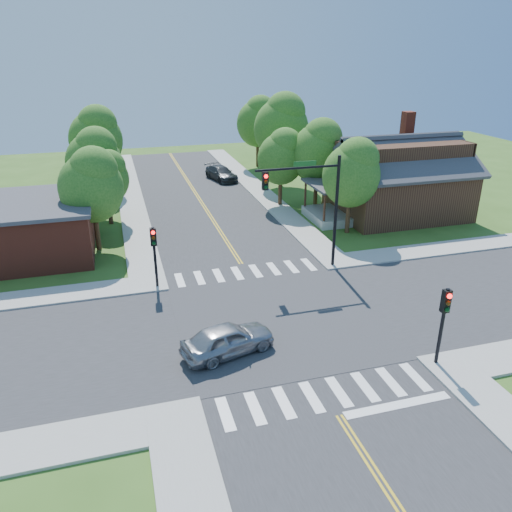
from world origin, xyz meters
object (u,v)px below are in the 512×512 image
object	(u,v)px
signal_pole_se	(444,313)
car_silver	(228,340)
signal_mast_ne	(311,196)
signal_pole_nw	(154,246)
car_dgrey	(221,174)
house_ne	(398,175)

from	to	relation	value
signal_pole_se	car_silver	xyz separation A→B (m)	(-8.74, 3.45, -1.92)
signal_mast_ne	signal_pole_nw	size ratio (longest dim) A/B	1.89
signal_mast_ne	car_dgrey	xyz separation A→B (m)	(-0.41, 23.76, -4.14)
signal_mast_ne	car_dgrey	size ratio (longest dim) A/B	1.38
signal_mast_ne	signal_pole_se	distance (m)	11.55
signal_mast_ne	car_silver	size ratio (longest dim) A/B	1.54
signal_mast_ne	house_ne	xyz separation A→B (m)	(11.19, 8.65, -1.52)
signal_pole_se	signal_pole_nw	size ratio (longest dim) A/B	1.00
car_silver	house_ne	bearing A→B (deg)	-63.18
signal_mast_ne	car_silver	world-z (taller)	signal_mast_ne
signal_pole_nw	car_silver	xyz separation A→B (m)	(2.46, -7.75, -1.92)
signal_pole_se	signal_pole_nw	world-z (taller)	same
signal_pole_se	signal_pole_nw	distance (m)	15.84
signal_mast_ne	signal_pole_nw	world-z (taller)	signal_mast_ne
house_ne	car_dgrey	world-z (taller)	house_ne
signal_mast_ne	house_ne	world-z (taller)	signal_mast_ne
signal_mast_ne	car_silver	distance (m)	11.26
house_ne	car_dgrey	distance (m)	19.24
signal_pole_se	house_ne	xyz separation A→B (m)	(9.51, 19.86, 0.67)
car_dgrey	car_silver	bearing A→B (deg)	-116.20
signal_mast_ne	car_dgrey	distance (m)	24.12
house_ne	signal_pole_se	bearing A→B (deg)	-115.58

